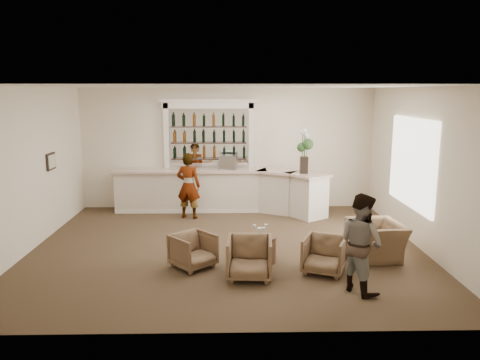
# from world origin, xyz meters

# --- Properties ---
(ground) EXTENTS (8.00, 8.00, 0.00)m
(ground) POSITION_xyz_m (0.00, 0.00, 0.00)
(ground) COLOR brown
(ground) RESTS_ON ground
(room_shell) EXTENTS (8.04, 7.02, 3.32)m
(room_shell) POSITION_xyz_m (0.16, 0.71, 2.34)
(room_shell) COLOR beige
(room_shell) RESTS_ON ground
(bar_counter) EXTENTS (5.72, 1.80, 1.14)m
(bar_counter) POSITION_xyz_m (-0.16, 3.00, 0.57)
(bar_counter) COLOR white
(bar_counter) RESTS_ON ground
(back_bar_alcove) EXTENTS (2.64, 0.25, 3.00)m
(back_bar_alcove) POSITION_xyz_m (-0.50, 3.41, 2.03)
(back_bar_alcove) COLOR white
(back_bar_alcove) RESTS_ON ground
(cocktail_table) EXTENTS (0.60, 0.60, 0.50)m
(cocktail_table) POSITION_xyz_m (0.65, -0.80, 0.25)
(cocktail_table) COLOR #46291E
(cocktail_table) RESTS_ON ground
(sommelier) EXTENTS (0.70, 0.55, 1.69)m
(sommelier) POSITION_xyz_m (-0.99, 2.34, 0.84)
(sommelier) COLOR gray
(sommelier) RESTS_ON ground
(guest) EXTENTS (0.93, 0.99, 1.63)m
(guest) POSITION_xyz_m (2.18, -2.17, 0.81)
(guest) COLOR gray
(guest) RESTS_ON ground
(armchair_left) EXTENTS (0.98, 0.98, 0.64)m
(armchair_left) POSITION_xyz_m (-0.61, -1.09, 0.32)
(armchair_left) COLOR brown
(armchair_left) RESTS_ON ground
(armchair_center) EXTENTS (0.82, 0.84, 0.72)m
(armchair_center) POSITION_xyz_m (0.41, -1.61, 0.36)
(armchair_center) COLOR brown
(armchair_center) RESTS_ON ground
(armchair_right) EXTENTS (0.94, 0.95, 0.66)m
(armchair_right) POSITION_xyz_m (1.76, -1.40, 0.33)
(armchair_right) COLOR brown
(armchair_right) RESTS_ON ground
(armchair_far) EXTENTS (1.06, 1.18, 0.70)m
(armchair_far) POSITION_xyz_m (2.93, -0.63, 0.35)
(armchair_far) COLOR brown
(armchair_far) RESTS_ON ground
(espresso_machine) EXTENTS (0.51, 0.45, 0.39)m
(espresso_machine) POSITION_xyz_m (0.03, 3.02, 1.33)
(espresso_machine) COLOR silver
(espresso_machine) RESTS_ON bar_counter
(flower_vase) EXTENTS (0.30, 0.30, 1.13)m
(flower_vase) POSITION_xyz_m (1.96, 2.43, 1.78)
(flower_vase) COLOR black
(flower_vase) RESTS_ON bar_counter
(wine_glass_bar_left) EXTENTS (0.07, 0.07, 0.21)m
(wine_glass_bar_left) POSITION_xyz_m (-0.27, 3.04, 1.25)
(wine_glass_bar_left) COLOR white
(wine_glass_bar_left) RESTS_ON bar_counter
(wine_glass_bar_right) EXTENTS (0.07, 0.07, 0.21)m
(wine_glass_bar_right) POSITION_xyz_m (0.61, 2.96, 1.25)
(wine_glass_bar_right) COLOR white
(wine_glass_bar_right) RESTS_ON bar_counter
(wine_glass_tbl_a) EXTENTS (0.07, 0.07, 0.21)m
(wine_glass_tbl_a) POSITION_xyz_m (0.53, -0.77, 0.60)
(wine_glass_tbl_a) COLOR white
(wine_glass_tbl_a) RESTS_ON cocktail_table
(wine_glass_tbl_b) EXTENTS (0.07, 0.07, 0.21)m
(wine_glass_tbl_b) POSITION_xyz_m (0.75, -0.72, 0.60)
(wine_glass_tbl_b) COLOR white
(wine_glass_tbl_b) RESTS_ON cocktail_table
(wine_glass_tbl_c) EXTENTS (0.07, 0.07, 0.21)m
(wine_glass_tbl_c) POSITION_xyz_m (0.69, -0.93, 0.60)
(wine_glass_tbl_c) COLOR white
(wine_glass_tbl_c) RESTS_ON cocktail_table
(napkin_holder) EXTENTS (0.08, 0.08, 0.12)m
(napkin_holder) POSITION_xyz_m (0.63, -0.66, 0.56)
(napkin_holder) COLOR silver
(napkin_holder) RESTS_ON cocktail_table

